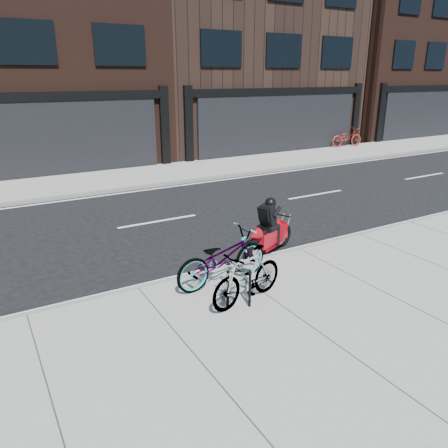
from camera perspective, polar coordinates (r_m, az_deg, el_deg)
ground at (r=11.11m, az=-4.79°, el=-2.50°), size 120.00×120.00×0.00m
sidewalk_near at (r=7.35m, az=12.79°, el=-14.36°), size 60.00×6.00×0.13m
sidewalk_far at (r=18.13m, az=-15.45°, el=5.52°), size 60.00×3.50×0.13m
building_center at (r=24.22m, az=-26.78°, el=24.67°), size 12.00×10.00×14.50m
building_mideast at (r=27.96m, az=1.05°, el=23.40°), size 12.00×10.00×12.50m
building_east at (r=35.66m, az=19.15°, el=21.87°), size 10.00×10.00×13.00m
bike_rack at (r=7.70m, az=1.96°, el=-7.98°), size 0.40×0.21×0.73m
bicycle_front at (r=8.52m, az=-0.24°, el=-4.43°), size 2.10×0.90×1.08m
bicycle_rear at (r=7.86m, az=3.09°, el=-6.77°), size 1.75×0.84×1.01m
motorcycle at (r=10.36m, az=6.31°, el=-0.80°), size 1.78×0.95×1.40m
bicycle_far at (r=26.52m, az=15.74°, el=10.84°), size 2.06×0.94×1.04m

